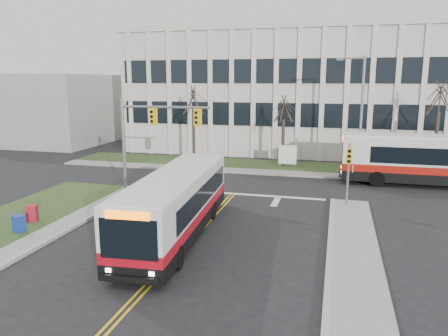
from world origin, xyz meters
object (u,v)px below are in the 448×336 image
directory_sign (288,155)px  bus_cross (439,162)px  bus_main (176,206)px  newspaper_box_blue (19,225)px  newspaper_box_red (32,214)px  streetlight (359,109)px

directory_sign → bus_cross: bus_cross is taller
bus_main → newspaper_box_blue: bus_main is taller
bus_cross → directory_sign: bearing=-107.5°
bus_main → directory_sign: bearing=75.5°
directory_sign → newspaper_box_red: 21.13m
streetlight → bus_cross: size_ratio=0.70×
directory_sign → bus_cross: bearing=-17.7°
bus_cross → bus_main: bearing=-45.0°
directory_sign → newspaper_box_red: size_ratio=2.11×
bus_cross → newspaper_box_red: size_ratio=13.83×
streetlight → newspaper_box_blue: bearing=-132.2°
directory_sign → bus_cross: 11.56m
streetlight → bus_main: streetlight is taller
streetlight → newspaper_box_red: bearing=-135.7°
newspaper_box_red → streetlight: bearing=22.6°
bus_cross → newspaper_box_blue: bus_cross is taller
streetlight → directory_sign: size_ratio=4.60×
bus_main → newspaper_box_red: 8.12m
streetlight → bus_main: (-8.83, -16.42, -3.67)m
streetlight → newspaper_box_blue: streetlight is taller
directory_sign → newspaper_box_blue: size_ratio=2.11×
streetlight → newspaper_box_blue: size_ratio=9.68×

